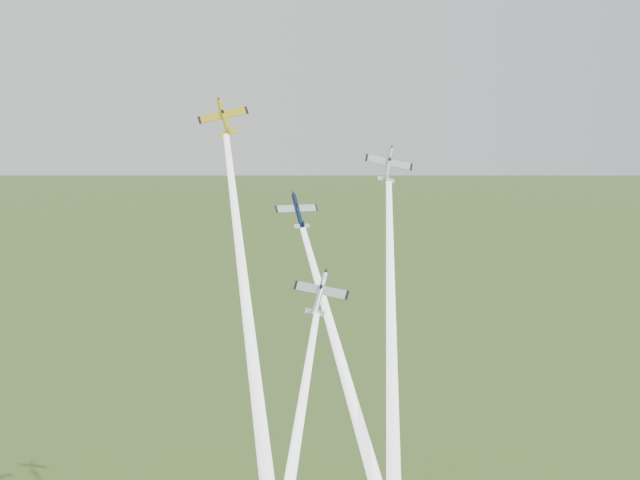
{
  "coord_description": "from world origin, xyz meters",
  "views": [
    {
      "loc": [
        -20.05,
        -127.15,
        116.5
      ],
      "look_at": [
        0.0,
        -6.0,
        92.0
      ],
      "focal_mm": 45.0,
      "sensor_mm": 36.0,
      "label": 1
    }
  ],
  "objects_px": {
    "plane_navy": "(298,211)",
    "plane_silver_right": "(389,165)",
    "plane_yellow": "(224,118)",
    "plane_silver_low": "(320,293)"
  },
  "relations": [
    {
      "from": "plane_navy",
      "to": "plane_silver_low",
      "type": "distance_m",
      "value": 17.15
    },
    {
      "from": "plane_silver_low",
      "to": "plane_silver_right",
      "type": "bearing_deg",
      "value": 65.07
    },
    {
      "from": "plane_silver_right",
      "to": "plane_silver_low",
      "type": "bearing_deg",
      "value": -128.48
    },
    {
      "from": "plane_silver_right",
      "to": "plane_silver_low",
      "type": "height_order",
      "value": "plane_silver_right"
    },
    {
      "from": "plane_yellow",
      "to": "plane_navy",
      "type": "height_order",
      "value": "plane_yellow"
    },
    {
      "from": "plane_navy",
      "to": "plane_silver_right",
      "type": "bearing_deg",
      "value": -27.31
    },
    {
      "from": "plane_navy",
      "to": "plane_silver_right",
      "type": "height_order",
      "value": "plane_silver_right"
    },
    {
      "from": "plane_navy",
      "to": "plane_silver_right",
      "type": "distance_m",
      "value": 16.74
    },
    {
      "from": "plane_yellow",
      "to": "plane_silver_low",
      "type": "bearing_deg",
      "value": -48.57
    },
    {
      "from": "plane_navy",
      "to": "plane_silver_low",
      "type": "relative_size",
      "value": 0.9
    }
  ]
}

